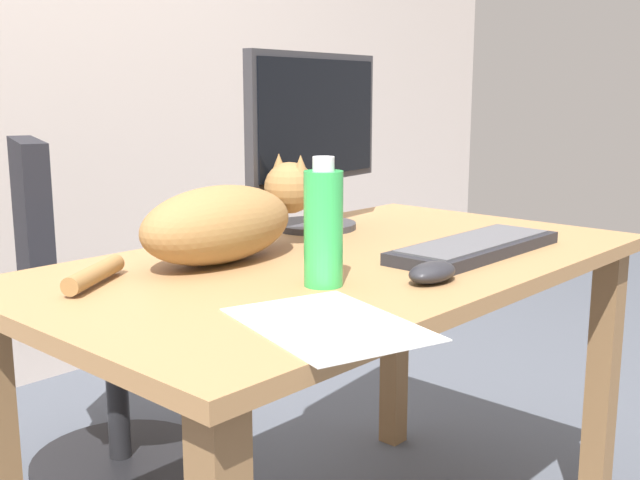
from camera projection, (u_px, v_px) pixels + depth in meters
desk at (343, 307)px, 1.57m from camera, size 1.31×0.74×0.71m
office_chair at (95, 336)px, 2.05m from camera, size 0.51×0.48×0.92m
monitor at (315, 134)px, 1.82m from camera, size 0.48×0.20×0.42m
keyboard at (475, 247)px, 1.58m from camera, size 0.44×0.15×0.03m
cat at (227, 220)px, 1.51m from camera, size 0.61×0.21×0.20m
computer_mouse at (432, 272)px, 1.35m from camera, size 0.11×0.06×0.04m
paper_sheet at (328, 324)px, 1.11m from camera, size 0.29×0.34×0.00m
water_bottle at (323, 227)px, 1.31m from camera, size 0.07×0.07×0.22m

